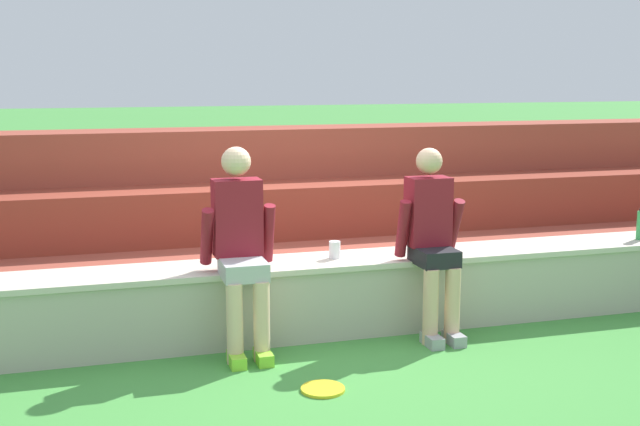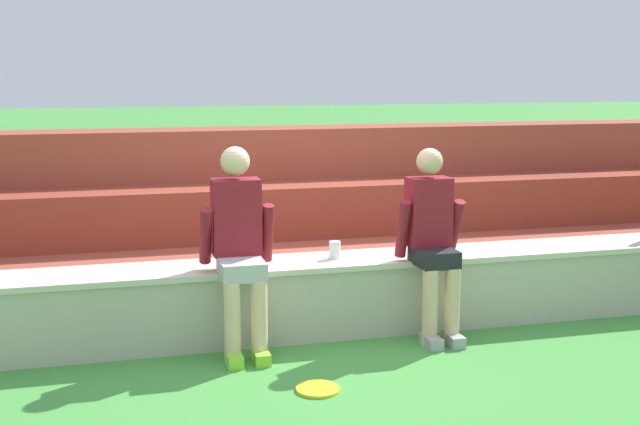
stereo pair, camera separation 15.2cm
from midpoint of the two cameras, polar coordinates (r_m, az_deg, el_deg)
name	(u,v)px [view 2 (the right image)]	position (r m, az deg, el deg)	size (l,w,h in m)	color
ground_plane	(327,342)	(5.82, 1.29, -9.14)	(80.00, 80.00, 0.00)	#428E3D
stone_seating_wall	(319,294)	(5.95, 0.65, -5.74)	(9.78, 0.52, 0.55)	#B7AF9E
brick_bleachers	(275,223)	(7.39, -2.63, -0.71)	(13.74, 1.79, 1.38)	#9A4434
person_center	(239,244)	(5.48, -4.95, -2.21)	(0.51, 0.59, 1.41)	beige
person_right_of_center	(432,239)	(5.83, 8.70, -1.84)	(0.48, 0.52, 1.37)	#DBAD89
plastic_cup_middle	(335,250)	(5.91, 1.80, -2.63)	(0.08, 0.08, 0.13)	white
frisbee	(318,389)	(4.99, 0.75, -12.34)	(0.27, 0.27, 0.02)	yellow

